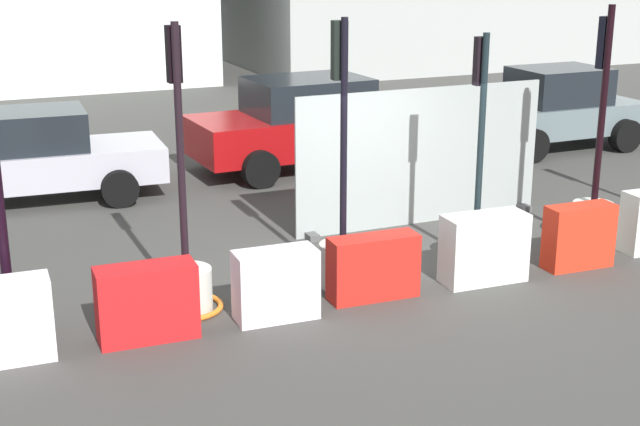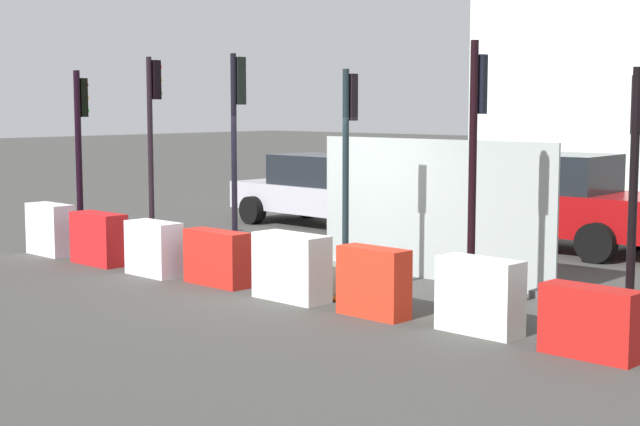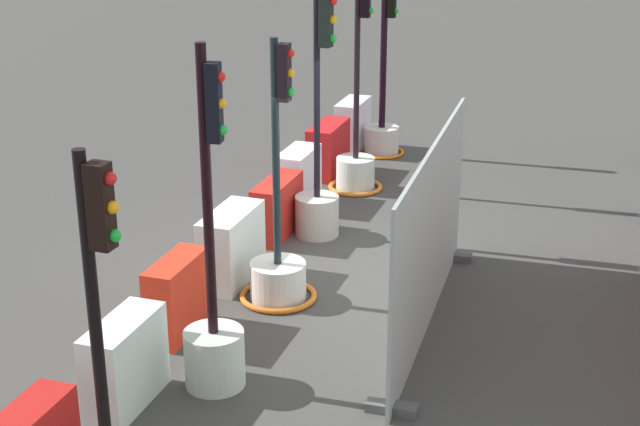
{
  "view_description": "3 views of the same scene",
  "coord_description": "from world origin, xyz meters",
  "px_view_note": "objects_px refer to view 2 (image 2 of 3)",
  "views": [
    {
      "loc": [
        -5.64,
        -10.24,
        4.35
      ],
      "look_at": [
        -1.25,
        -0.1,
        0.98
      ],
      "focal_mm": 50.67,
      "sensor_mm": 36.0,
      "label": 1
    },
    {
      "loc": [
        9.79,
        -10.29,
        2.69
      ],
      "look_at": [
        0.2,
        0.38,
        1.06
      ],
      "focal_mm": 54.04,
      "sensor_mm": 36.0,
      "label": 2
    },
    {
      "loc": [
        10.76,
        3.24,
        4.95
      ],
      "look_at": [
        1.22,
        0.44,
        1.2
      ],
      "focal_mm": 52.17,
      "sensor_mm": 36.0,
      "label": 3
    }
  ],
  "objects_px": {
    "construction_barrier_2": "(154,249)",
    "traffic_light_4": "(471,266)",
    "construction_barrier_5": "(374,282)",
    "traffic_light_0": "(81,220)",
    "traffic_light_3": "(346,265)",
    "construction_barrier_1": "(99,239)",
    "traffic_light_1": "(153,233)",
    "car_red_compact": "(548,201)",
    "construction_barrier_6": "(480,296)",
    "construction_barrier_0": "(50,229)",
    "construction_barrier_7": "(590,322)",
    "traffic_light_5": "(629,303)",
    "car_silver_hatchback": "(324,191)",
    "traffic_light_2": "(235,235)",
    "construction_barrier_3": "(217,258)",
    "construction_barrier_4": "(291,267)"
  },
  "relations": [
    {
      "from": "traffic_light_0",
      "to": "construction_barrier_5",
      "type": "relative_size",
      "value": 3.35
    },
    {
      "from": "traffic_light_5",
      "to": "car_silver_hatchback",
      "type": "height_order",
      "value": "traffic_light_5"
    },
    {
      "from": "construction_barrier_7",
      "to": "construction_barrier_1",
      "type": "bearing_deg",
      "value": 179.62
    },
    {
      "from": "traffic_light_3",
      "to": "construction_barrier_1",
      "type": "xyz_separation_m",
      "value": [
        -4.82,
        -0.75,
        0.0
      ]
    },
    {
      "from": "construction_barrier_2",
      "to": "traffic_light_4",
      "type": "bearing_deg",
      "value": 8.73
    },
    {
      "from": "traffic_light_4",
      "to": "car_silver_hatchback",
      "type": "height_order",
      "value": "traffic_light_4"
    },
    {
      "from": "construction_barrier_7",
      "to": "car_silver_hatchback",
      "type": "xyz_separation_m",
      "value": [
        -9.52,
        6.41,
        0.4
      ]
    },
    {
      "from": "traffic_light_0",
      "to": "traffic_light_3",
      "type": "relative_size",
      "value": 1.04
    },
    {
      "from": "traffic_light_4",
      "to": "construction_barrier_0",
      "type": "relative_size",
      "value": 3.45
    },
    {
      "from": "traffic_light_3",
      "to": "car_silver_hatchback",
      "type": "height_order",
      "value": "traffic_light_3"
    },
    {
      "from": "construction_barrier_7",
      "to": "traffic_light_3",
      "type": "bearing_deg",
      "value": 168.87
    },
    {
      "from": "traffic_light_1",
      "to": "construction_barrier_2",
      "type": "distance_m",
      "value": 1.14
    },
    {
      "from": "construction_barrier_5",
      "to": "construction_barrier_0",
      "type": "bearing_deg",
      "value": 179.38
    },
    {
      "from": "traffic_light_2",
      "to": "construction_barrier_4",
      "type": "xyz_separation_m",
      "value": [
        1.77,
        -0.61,
        -0.22
      ]
    },
    {
      "from": "traffic_light_2",
      "to": "car_silver_hatchback",
      "type": "height_order",
      "value": "traffic_light_2"
    },
    {
      "from": "traffic_light_3",
      "to": "traffic_light_4",
      "type": "bearing_deg",
      "value": 0.81
    },
    {
      "from": "traffic_light_0",
      "to": "traffic_light_3",
      "type": "bearing_deg",
      "value": 1.26
    },
    {
      "from": "traffic_light_3",
      "to": "construction_barrier_5",
      "type": "height_order",
      "value": "traffic_light_3"
    },
    {
      "from": "traffic_light_4",
      "to": "traffic_light_5",
      "type": "height_order",
      "value": "traffic_light_4"
    },
    {
      "from": "traffic_light_5",
      "to": "construction_barrier_2",
      "type": "xyz_separation_m",
      "value": [
        -7.46,
        -0.79,
        -0.05
      ]
    },
    {
      "from": "traffic_light_0",
      "to": "car_red_compact",
      "type": "relative_size",
      "value": 0.72
    },
    {
      "from": "traffic_light_1",
      "to": "construction_barrier_1",
      "type": "distance_m",
      "value": 0.9
    },
    {
      "from": "car_red_compact",
      "to": "traffic_light_2",
      "type": "bearing_deg",
      "value": -108.48
    },
    {
      "from": "traffic_light_3",
      "to": "car_red_compact",
      "type": "bearing_deg",
      "value": 90.93
    },
    {
      "from": "construction_barrier_0",
      "to": "construction_barrier_7",
      "type": "xyz_separation_m",
      "value": [
        10.44,
        -0.09,
        -0.08
      ]
    },
    {
      "from": "construction_barrier_2",
      "to": "construction_barrier_6",
      "type": "height_order",
      "value": "construction_barrier_6"
    },
    {
      "from": "traffic_light_0",
      "to": "construction_barrier_7",
      "type": "bearing_deg",
      "value": -3.71
    },
    {
      "from": "construction_barrier_1",
      "to": "construction_barrier_6",
      "type": "bearing_deg",
      "value": 0.67
    },
    {
      "from": "traffic_light_5",
      "to": "car_silver_hatchback",
      "type": "xyz_separation_m",
      "value": [
        -9.59,
        5.6,
        0.3
      ]
    },
    {
      "from": "traffic_light_4",
      "to": "traffic_light_0",
      "type": "bearing_deg",
      "value": -178.85
    },
    {
      "from": "construction_barrier_3",
      "to": "construction_barrier_4",
      "type": "bearing_deg",
      "value": -2.2
    },
    {
      "from": "construction_barrier_5",
      "to": "construction_barrier_7",
      "type": "height_order",
      "value": "construction_barrier_5"
    },
    {
      "from": "traffic_light_3",
      "to": "construction_barrier_4",
      "type": "height_order",
      "value": "traffic_light_3"
    },
    {
      "from": "traffic_light_4",
      "to": "construction_barrier_5",
      "type": "xyz_separation_m",
      "value": [
        -0.92,
        -0.82,
        -0.21
      ]
    },
    {
      "from": "car_red_compact",
      "to": "traffic_light_1",
      "type": "bearing_deg",
      "value": -124.21
    },
    {
      "from": "traffic_light_4",
      "to": "construction_barrier_5",
      "type": "height_order",
      "value": "traffic_light_4"
    },
    {
      "from": "traffic_light_3",
      "to": "traffic_light_1",
      "type": "bearing_deg",
      "value": -178.58
    },
    {
      "from": "construction_barrier_5",
      "to": "car_red_compact",
      "type": "distance_m",
      "value": 6.85
    },
    {
      "from": "traffic_light_0",
      "to": "car_red_compact",
      "type": "bearing_deg",
      "value": 44.63
    },
    {
      "from": "traffic_light_0",
      "to": "traffic_light_5",
      "type": "height_order",
      "value": "traffic_light_0"
    },
    {
      "from": "traffic_light_4",
      "to": "construction_barrier_3",
      "type": "bearing_deg",
      "value": -170.01
    },
    {
      "from": "traffic_light_1",
      "to": "car_red_compact",
      "type": "xyz_separation_m",
      "value": [
        4.1,
        6.03,
        0.36
      ]
    },
    {
      "from": "construction_barrier_3",
      "to": "construction_barrier_1",
      "type": "bearing_deg",
      "value": -178.54
    },
    {
      "from": "construction_barrier_7",
      "to": "traffic_light_1",
      "type": "bearing_deg",
      "value": 175.16
    },
    {
      "from": "construction_barrier_5",
      "to": "construction_barrier_6",
      "type": "xyz_separation_m",
      "value": [
        1.49,
        0.13,
        0.0
      ]
    },
    {
      "from": "construction_barrier_6",
      "to": "construction_barrier_7",
      "type": "xyz_separation_m",
      "value": [
        1.47,
        -0.15,
        -0.07
      ]
    },
    {
      "from": "car_red_compact",
      "to": "construction_barrier_0",
      "type": "bearing_deg",
      "value": -133.25
    },
    {
      "from": "construction_barrier_3",
      "to": "construction_barrier_4",
      "type": "relative_size",
      "value": 1.02
    },
    {
      "from": "construction_barrier_1",
      "to": "construction_barrier_2",
      "type": "distance_m",
      "value": 1.53
    },
    {
      "from": "traffic_light_2",
      "to": "construction_barrier_7",
      "type": "xyz_separation_m",
      "value": [
        6.22,
        -0.68,
        -0.3
      ]
    }
  ]
}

